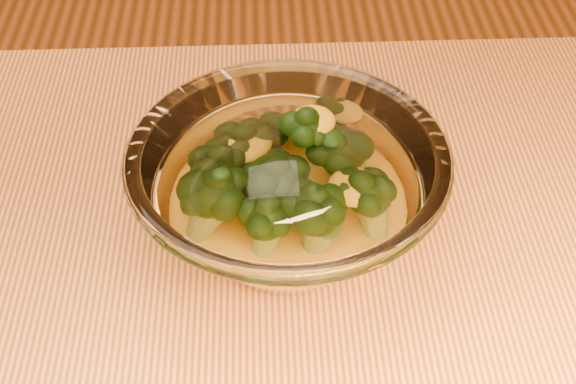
{
  "coord_description": "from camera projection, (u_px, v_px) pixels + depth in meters",
  "views": [
    {
      "loc": [
        0.1,
        -0.3,
        1.21
      ],
      "look_at": [
        0.11,
        0.12,
        0.81
      ],
      "focal_mm": 50.0,
      "sensor_mm": 36.0,
      "label": 1
    }
  ],
  "objects": [
    {
      "name": "glass_bowl",
      "position": [
        288.0,
        197.0,
        0.59
      ],
      "size": [
        0.23,
        0.23,
        0.1
      ],
      "color": "white",
      "rests_on": "table"
    },
    {
      "name": "cheese_sauce",
      "position": [
        288.0,
        218.0,
        0.6
      ],
      "size": [
        0.12,
        0.12,
        0.03
      ],
      "primitive_type": "ellipsoid",
      "color": "orange",
      "rests_on": "glass_bowl"
    },
    {
      "name": "broccoli_heap",
      "position": [
        285.0,
        179.0,
        0.58
      ],
      "size": [
        0.15,
        0.15,
        0.08
      ],
      "color": "black",
      "rests_on": "cheese_sauce"
    }
  ]
}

